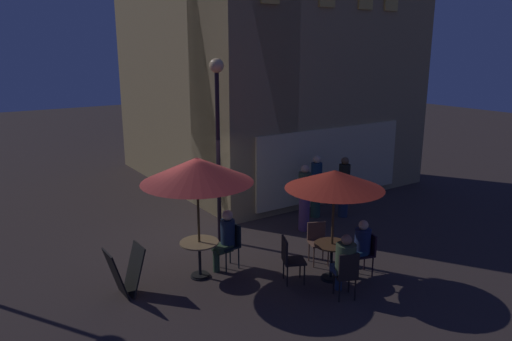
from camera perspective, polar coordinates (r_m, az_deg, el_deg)
The scene contains 19 objects.
ground_plane at distance 11.33m, azimuth -7.02°, elevation -9.62°, with size 60.00×60.00×0.00m, color #392E2B.
cafe_building at distance 15.61m, azimuth -0.47°, elevation 12.35°, with size 7.70×8.42×8.09m.
street_lamp_near_corner at distance 11.13m, azimuth -4.57°, elevation 6.33°, with size 0.33×0.33×4.35m.
menu_sandwich_board at distance 9.59m, azimuth -15.17°, elevation -11.44°, with size 0.67×0.57×0.94m.
cafe_table_0 at distance 9.99m, azimuth -6.68°, elevation -9.36°, with size 0.79×0.79×0.77m.
cafe_table_1 at distance 9.96m, azimuth 8.90°, elevation -9.68°, with size 0.71×0.71×0.77m.
patio_umbrella_0 at distance 9.44m, azimuth -6.97°, elevation 0.02°, with size 2.22×2.22×2.52m.
patio_umbrella_1 at distance 9.44m, azimuth 9.25°, elevation -1.14°, with size 1.93×1.93×2.29m.
cafe_chair_0 at distance 10.37m, azimuth -2.92°, elevation -8.34°, with size 0.43×0.43×0.96m.
cafe_chair_1 at distance 9.74m, azimuth 3.95°, elevation -10.08°, with size 0.57×0.57×0.94m.
cafe_chair_2 at distance 9.25m, azimuth 10.67°, elevation -11.70°, with size 0.51×0.51×0.95m.
cafe_chair_3 at distance 10.31m, azimuth 12.84°, elevation -9.10°, with size 0.52×0.52×0.89m.
cafe_chair_4 at distance 10.67m, azimuth 7.28°, elevation -7.96°, with size 0.53×0.53×0.89m.
patron_seated_0 at distance 10.24m, azimuth -3.60°, elevation -7.73°, with size 0.52×0.33×1.30m.
patron_seated_1 at distance 9.30m, azimuth 10.40°, elevation -10.46°, with size 0.49×0.56×1.26m.
patron_seated_2 at distance 10.19m, azimuth 12.16°, elevation -8.53°, with size 0.52×0.42×1.19m.
patron_standing_3 at distance 12.34m, azimuth 5.74°, elevation -3.19°, with size 0.33×0.33×1.73m.
patron_standing_4 at distance 13.34m, azimuth 7.11°, elevation -1.81°, with size 0.30×0.30×1.74m.
patron_standing_5 at distance 13.49m, azimuth 10.32°, elevation -1.87°, with size 0.31×0.31×1.70m.
Camera 1 is at (-4.57, -9.30, 4.57)m, focal length 33.91 mm.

